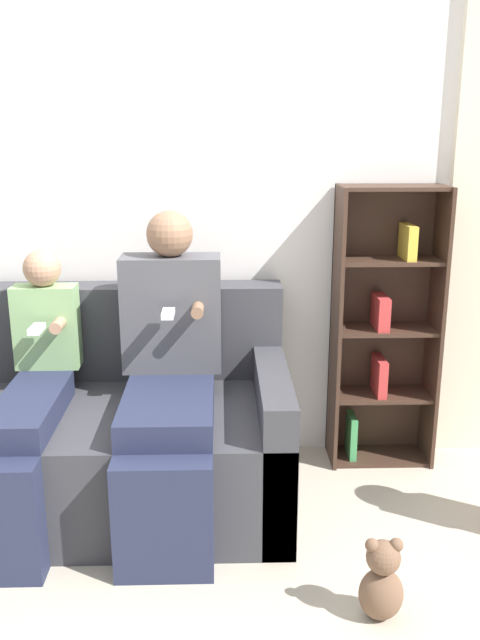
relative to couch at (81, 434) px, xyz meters
name	(u,v)px	position (x,y,z in m)	size (l,w,h in m)	color
ground_plane	(117,575)	(0.23, -0.58, -0.31)	(14.00, 14.00, 0.00)	#B2A893
back_wall	(137,203)	(0.23, 0.50, 0.97)	(10.00, 0.06, 2.55)	silver
couch	(81,434)	(0.00, 0.00, 0.00)	(1.82, 0.95, 0.91)	#38383D
adult_seated	(169,368)	(0.41, -0.12, 0.35)	(0.43, 0.86, 1.28)	#232842
child_seated	(31,398)	(-0.15, -0.18, 0.25)	(0.28, 0.87, 1.11)	#232842
bookshelf	(383,329)	(1.42, 0.37, 0.37)	(0.50, 0.25, 1.37)	#3D281E
teddy_bear	(382,581)	(1.16, -0.83, -0.16)	(0.15, 0.13, 0.31)	brown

